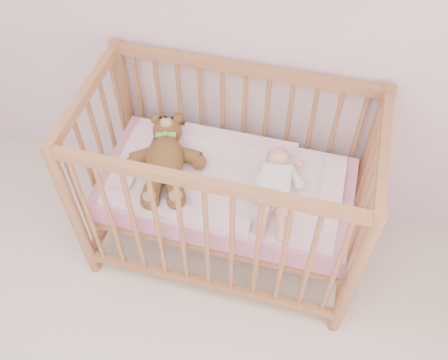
% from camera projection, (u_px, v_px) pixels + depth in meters
% --- Properties ---
extents(crib, '(1.36, 0.76, 1.00)m').
position_uv_depth(crib, '(227.00, 188.00, 2.46)').
color(crib, '#B2734B').
rests_on(crib, floor).
extents(mattress, '(1.22, 0.62, 0.13)m').
position_uv_depth(mattress, '(227.00, 189.00, 2.47)').
color(mattress, '#CC7F9C').
rests_on(mattress, crib).
extents(blanket, '(1.10, 0.58, 0.06)m').
position_uv_depth(blanket, '(227.00, 180.00, 2.41)').
color(blanket, '#E69EBD').
rests_on(blanket, mattress).
extents(baby, '(0.31, 0.55, 0.13)m').
position_uv_depth(baby, '(276.00, 183.00, 2.30)').
color(baby, white).
rests_on(baby, blanket).
extents(teddy_bear, '(0.55, 0.67, 0.16)m').
position_uv_depth(teddy_bear, '(165.00, 160.00, 2.38)').
color(teddy_bear, brown).
rests_on(teddy_bear, blanket).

